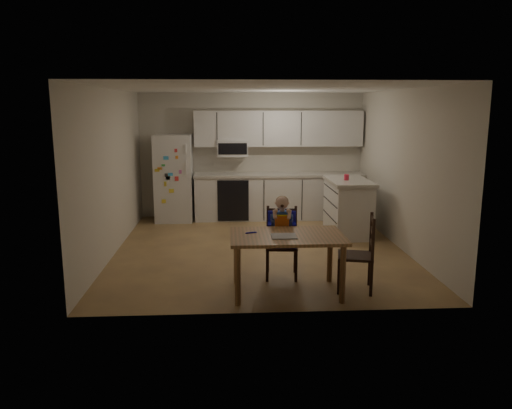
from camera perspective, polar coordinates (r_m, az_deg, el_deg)
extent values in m
cube|color=brown|center=(7.99, 0.41, -5.13)|extent=(4.50, 5.00, 0.01)
cube|color=beige|center=(10.21, -0.51, 5.63)|extent=(4.50, 0.02, 2.50)
cube|color=beige|center=(7.91, -16.10, 3.57)|extent=(0.02, 5.00, 2.50)
cube|color=beige|center=(8.19, 16.37, 3.80)|extent=(0.02, 5.00, 2.50)
cube|color=white|center=(7.67, 0.44, 13.14)|extent=(4.50, 5.00, 0.01)
cube|color=silver|center=(9.95, -9.36, 3.01)|extent=(0.72, 0.70, 1.70)
cube|color=silver|center=(10.07, 2.60, 0.82)|extent=(3.34, 0.60, 0.86)
cube|color=beige|center=(9.99, 2.63, 3.41)|extent=(3.37, 0.62, 0.05)
cube|color=black|center=(9.71, -2.62, 0.44)|extent=(0.60, 0.02, 0.80)
cube|color=silver|center=(10.04, 2.59, 8.67)|extent=(3.34, 0.34, 0.70)
cube|color=silver|center=(9.98, -2.70, 6.47)|extent=(0.60, 0.38, 0.33)
cube|color=silver|center=(9.00, 10.43, -0.40)|extent=(0.63, 1.26, 0.92)
cube|color=beige|center=(8.92, 10.54, 2.67)|extent=(0.69, 1.32, 0.05)
cylinder|color=red|center=(8.82, 10.30, 3.10)|extent=(0.08, 0.08, 0.10)
cube|color=brown|center=(5.98, 3.57, -3.66)|extent=(1.36, 0.87, 0.04)
cylinder|color=brown|center=(5.70, -2.11, -8.22)|extent=(0.07, 0.07, 0.69)
cylinder|color=brown|center=(6.38, -2.26, -6.08)|extent=(0.07, 0.07, 0.69)
cylinder|color=brown|center=(5.85, 9.88, -7.87)|extent=(0.07, 0.07, 0.69)
cylinder|color=brown|center=(6.52, 8.44, -5.83)|extent=(0.07, 0.07, 0.69)
cube|color=#AAAAAF|center=(5.89, 3.21, -3.64)|extent=(0.29, 0.25, 0.01)
cylinder|color=#1917B1|center=(6.03, -0.66, -3.24)|extent=(0.12, 0.06, 0.02)
cube|color=black|center=(6.60, 2.95, -4.77)|extent=(0.45, 0.45, 0.03)
cube|color=black|center=(6.49, 1.29, -7.08)|extent=(0.04, 0.04, 0.41)
cube|color=black|center=(6.84, 1.35, -6.10)|extent=(0.04, 0.04, 0.41)
cube|color=black|center=(6.49, 4.60, -7.10)|extent=(0.04, 0.04, 0.41)
cube|color=black|center=(6.85, 4.48, -6.12)|extent=(0.04, 0.04, 0.41)
cube|color=black|center=(6.71, 2.96, -2.21)|extent=(0.41, 0.07, 0.49)
cube|color=#1917B1|center=(6.58, 2.96, -4.24)|extent=(0.40, 0.37, 0.10)
cube|color=#1917B1|center=(6.66, 2.96, -2.14)|extent=(0.38, 0.10, 0.33)
cube|color=#5975D7|center=(6.55, 2.96, -3.81)|extent=(0.31, 0.28, 0.02)
cube|color=#1B3A9A|center=(6.52, 2.98, -1.86)|extent=(0.23, 0.16, 0.25)
cube|color=red|center=(6.46, 2.98, -2.07)|extent=(0.19, 0.03, 0.20)
sphere|color=beige|center=(6.46, 3.00, 0.19)|extent=(0.18, 0.18, 0.17)
ellipsoid|color=olive|center=(6.46, 3.00, 0.34)|extent=(0.18, 0.17, 0.14)
cube|color=black|center=(6.26, 11.28, -5.78)|extent=(0.50, 0.50, 0.03)
cube|color=black|center=(6.50, 9.46, -7.15)|extent=(0.04, 0.04, 0.42)
cube|color=black|center=(6.52, 12.83, -7.24)|extent=(0.04, 0.04, 0.42)
cube|color=black|center=(6.14, 9.46, -8.25)|extent=(0.04, 0.04, 0.42)
cube|color=black|center=(6.16, 13.04, -8.34)|extent=(0.04, 0.04, 0.42)
cube|color=black|center=(6.20, 13.13, -3.48)|extent=(0.13, 0.42, 0.50)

